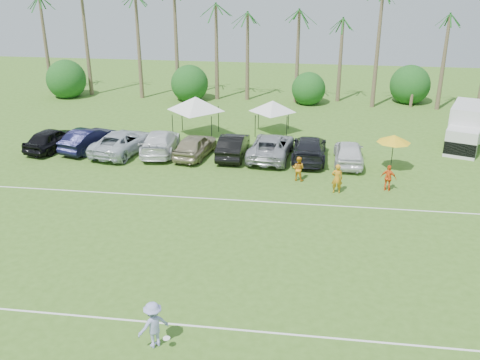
# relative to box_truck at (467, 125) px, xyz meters

# --- Properties ---
(ground) EXTENTS (120.00, 120.00, 0.00)m
(ground) POSITION_rel_box_truck_xyz_m (-18.16, -26.24, -1.68)
(ground) COLOR #3E681F
(ground) RESTS_ON ground
(field_lines) EXTENTS (80.00, 12.10, 0.01)m
(field_lines) POSITION_rel_box_truck_xyz_m (-18.16, -18.24, -1.68)
(field_lines) COLOR white
(field_lines) RESTS_ON ground
(palm_tree_0) EXTENTS (2.40, 2.40, 8.90)m
(palm_tree_0) POSITION_rel_box_truck_xyz_m (-40.16, 11.76, 5.80)
(palm_tree_0) COLOR brown
(palm_tree_0) RESTS_ON ground
(palm_tree_1) EXTENTS (2.40, 2.40, 9.90)m
(palm_tree_1) POSITION_rel_box_truck_xyz_m (-35.16, 11.76, 6.67)
(palm_tree_1) COLOR brown
(palm_tree_1) RESTS_ON ground
(palm_tree_2) EXTENTS (2.40, 2.40, 10.90)m
(palm_tree_2) POSITION_rel_box_truck_xyz_m (-30.16, 11.76, 7.53)
(palm_tree_2) COLOR brown
(palm_tree_2) RESTS_ON ground
(palm_tree_4) EXTENTS (2.40, 2.40, 8.90)m
(palm_tree_4) POSITION_rel_box_truck_xyz_m (-22.16, 11.76, 5.80)
(palm_tree_4) COLOR brown
(palm_tree_4) RESTS_ON ground
(palm_tree_5) EXTENTS (2.40, 2.40, 9.90)m
(palm_tree_5) POSITION_rel_box_truck_xyz_m (-18.16, 11.76, 6.67)
(palm_tree_5) COLOR brown
(palm_tree_5) RESTS_ON ground
(palm_tree_6) EXTENTS (2.40, 2.40, 10.90)m
(palm_tree_6) POSITION_rel_box_truck_xyz_m (-14.16, 11.76, 7.53)
(palm_tree_6) COLOR brown
(palm_tree_6) RESTS_ON ground
(palm_tree_8) EXTENTS (2.40, 2.40, 8.90)m
(palm_tree_8) POSITION_rel_box_truck_xyz_m (-5.16, 11.76, 5.80)
(palm_tree_8) COLOR brown
(palm_tree_8) RESTS_ON ground
(palm_tree_9) EXTENTS (2.40, 2.40, 9.90)m
(palm_tree_9) POSITION_rel_box_truck_xyz_m (-0.16, 11.76, 6.67)
(palm_tree_9) COLOR brown
(palm_tree_9) RESTS_ON ground
(bush_tree_0) EXTENTS (4.00, 4.00, 4.00)m
(bush_tree_0) POSITION_rel_box_truck_xyz_m (-37.16, 12.76, 0.12)
(bush_tree_0) COLOR brown
(bush_tree_0) RESTS_ON ground
(bush_tree_1) EXTENTS (4.00, 4.00, 4.00)m
(bush_tree_1) POSITION_rel_box_truck_xyz_m (-24.16, 12.76, 0.12)
(bush_tree_1) COLOR brown
(bush_tree_1) RESTS_ON ground
(bush_tree_2) EXTENTS (4.00, 4.00, 4.00)m
(bush_tree_2) POSITION_rel_box_truck_xyz_m (-12.16, 12.76, 0.12)
(bush_tree_2) COLOR brown
(bush_tree_2) RESTS_ON ground
(bush_tree_3) EXTENTS (4.00, 4.00, 4.00)m
(bush_tree_3) POSITION_rel_box_truck_xyz_m (-2.16, 12.76, 0.12)
(bush_tree_3) COLOR brown
(bush_tree_3) RESTS_ON ground
(sideline_player_a) EXTENTS (0.69, 0.47, 1.87)m
(sideline_player_a) POSITION_rel_box_truck_xyz_m (-9.99, -10.25, -0.75)
(sideline_player_a) COLOR orange
(sideline_player_a) RESTS_ON ground
(sideline_player_b) EXTENTS (0.93, 0.82, 1.63)m
(sideline_player_b) POSITION_rel_box_truck_xyz_m (-12.41, -8.57, -0.87)
(sideline_player_b) COLOR orange
(sideline_player_b) RESTS_ON ground
(sideline_player_c) EXTENTS (1.06, 0.70, 1.67)m
(sideline_player_c) POSITION_rel_box_truck_xyz_m (-6.81, -9.48, -0.85)
(sideline_player_c) COLOR orange
(sideline_player_c) RESTS_ON ground
(box_truck) EXTENTS (4.22, 6.51, 3.14)m
(box_truck) POSITION_rel_box_truck_xyz_m (0.00, 0.00, 0.00)
(box_truck) COLOR silver
(box_truck) RESTS_ON ground
(canopy_tent_left) EXTENTS (4.75, 4.75, 3.85)m
(canopy_tent_left) POSITION_rel_box_truck_xyz_m (-20.93, -0.38, 1.62)
(canopy_tent_left) COLOR black
(canopy_tent_left) RESTS_ON ground
(canopy_tent_right) EXTENTS (3.95, 3.95, 3.20)m
(canopy_tent_right) POSITION_rel_box_truck_xyz_m (-14.93, 1.42, 1.06)
(canopy_tent_right) COLOR black
(canopy_tent_right) RESTS_ON ground
(market_umbrella) EXTENTS (2.28, 2.28, 2.54)m
(market_umbrella) POSITION_rel_box_truck_xyz_m (-6.19, -5.94, 0.59)
(market_umbrella) COLOR black
(market_umbrella) RESTS_ON ground
(frisbee_player) EXTENTS (1.37, 1.32, 1.88)m
(frisbee_player) POSITION_rel_box_truck_xyz_m (-17.11, -25.55, -0.74)
(frisbee_player) COLOR #969AD5
(frisbee_player) RESTS_ON ground
(parked_car_0) EXTENTS (3.08, 5.26, 1.68)m
(parked_car_0) POSITION_rel_box_truck_xyz_m (-31.04, -4.99, -0.84)
(parked_car_0) COLOR black
(parked_car_0) RESTS_ON ground
(parked_car_1) EXTENTS (3.08, 5.39, 1.68)m
(parked_car_1) POSITION_rel_box_truck_xyz_m (-28.29, -4.64, -0.84)
(parked_car_1) COLOR black
(parked_car_1) RESTS_ON ground
(parked_car_2) EXTENTS (3.87, 6.46, 1.68)m
(parked_car_2) POSITION_rel_box_truck_xyz_m (-25.54, -4.93, -0.84)
(parked_car_2) COLOR silver
(parked_car_2) RESTS_ON ground
(parked_car_3) EXTENTS (2.92, 6.00, 1.68)m
(parked_car_3) POSITION_rel_box_truck_xyz_m (-22.78, -4.53, -0.84)
(parked_car_3) COLOR white
(parked_car_3) RESTS_ON ground
(parked_car_4) EXTENTS (2.75, 5.19, 1.68)m
(parked_car_4) POSITION_rel_box_truck_xyz_m (-20.03, -4.98, -0.84)
(parked_car_4) COLOR gray
(parked_car_4) RESTS_ON ground
(parked_car_5) EXTENTS (1.89, 5.14, 1.68)m
(parked_car_5) POSITION_rel_box_truck_xyz_m (-17.28, -4.65, -0.84)
(parked_car_5) COLOR black
(parked_car_5) RESTS_ON ground
(parked_car_6) EXTENTS (3.31, 6.27, 1.68)m
(parked_car_6) POSITION_rel_box_truck_xyz_m (-14.53, -4.47, -0.84)
(parked_car_6) COLOR #9A9DA4
(parked_car_6) RESTS_ON ground
(parked_car_7) EXTENTS (2.48, 5.84, 1.68)m
(parked_car_7) POSITION_rel_box_truck_xyz_m (-11.77, -4.48, -0.84)
(parked_car_7) COLOR black
(parked_car_7) RESTS_ON ground
(parked_car_8) EXTENTS (2.05, 4.96, 1.68)m
(parked_car_8) POSITION_rel_box_truck_xyz_m (-9.02, -4.98, -0.84)
(parked_car_8) COLOR white
(parked_car_8) RESTS_ON ground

